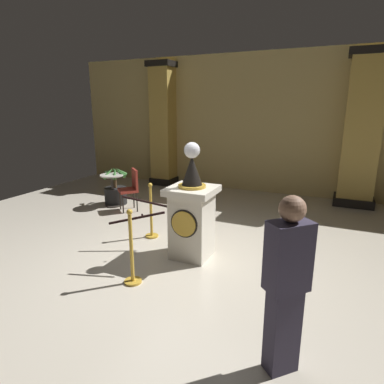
# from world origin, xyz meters

# --- Properties ---
(ground_plane) EXTENTS (11.06, 11.06, 0.00)m
(ground_plane) POSITION_xyz_m (0.00, 0.00, 0.00)
(ground_plane) COLOR beige
(back_wall) EXTENTS (11.06, 0.16, 3.71)m
(back_wall) POSITION_xyz_m (0.00, 4.70, 1.86)
(back_wall) COLOR tan
(back_wall) RESTS_ON ground_plane
(pedestal_clock) EXTENTS (0.71, 0.71, 1.83)m
(pedestal_clock) POSITION_xyz_m (0.22, 0.09, 0.71)
(pedestal_clock) COLOR silver
(pedestal_clock) RESTS_ON ground_plane
(stanchion_near) EXTENTS (0.24, 0.24, 1.02)m
(stanchion_near) POSITION_xyz_m (-0.78, 0.51, 0.36)
(stanchion_near) COLOR gold
(stanchion_near) RESTS_ON ground_plane
(stanchion_far) EXTENTS (0.24, 0.24, 1.06)m
(stanchion_far) POSITION_xyz_m (-0.18, -0.99, 0.37)
(stanchion_far) COLOR gold
(stanchion_far) RESTS_ON ground_plane
(velvet_rope) EXTENTS (1.07, 1.09, 0.22)m
(velvet_rope) POSITION_xyz_m (-0.48, -0.24, 0.79)
(velvet_rope) COLOR black
(column_left) EXTENTS (0.74, 0.74, 3.57)m
(column_left) POSITION_xyz_m (-2.64, 4.37, 1.77)
(column_left) COLOR black
(column_left) RESTS_ON ground_plane
(column_right) EXTENTS (0.94, 0.94, 3.57)m
(column_right) POSITION_xyz_m (2.64, 4.37, 1.77)
(column_right) COLOR black
(column_right) RESTS_ON ground_plane
(potted_palm_left) EXTENTS (0.68, 0.62, 0.95)m
(potted_palm_left) POSITION_xyz_m (-2.68, 1.95, 0.29)
(potted_palm_left) COLOR black
(potted_palm_left) RESTS_ON ground_plane
(bystander_guest) EXTENTS (0.41, 0.41, 1.65)m
(bystander_guest) POSITION_xyz_m (1.91, -1.70, 0.88)
(bystander_guest) COLOR #383347
(bystander_guest) RESTS_ON ground_plane
(cafe_table) EXTENTS (0.55, 0.55, 0.77)m
(cafe_table) POSITION_xyz_m (-2.63, 1.78, 0.49)
(cafe_table) COLOR #332D28
(cafe_table) RESTS_ON ground_plane
(cafe_chair_red) EXTENTS (0.57, 0.57, 0.96)m
(cafe_chair_red) POSITION_xyz_m (-2.03, 1.69, 0.57)
(cafe_chair_red) COLOR black
(cafe_chair_red) RESTS_ON ground_plane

